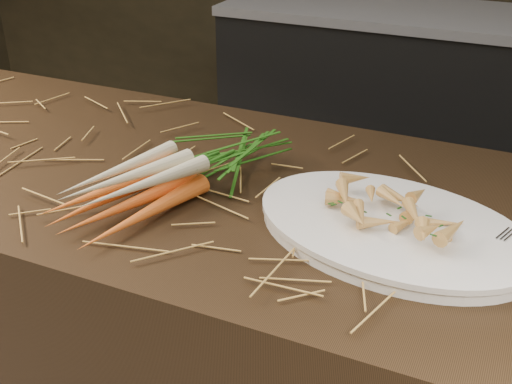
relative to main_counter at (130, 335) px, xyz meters
The scene contains 7 objects.
main_counter is the anchor object (origin of this frame).
back_counter 1.90m from the main_counter, 80.93° to the left, with size 1.82×0.62×0.84m.
straw_bedding 0.46m from the main_counter, 90.00° to the left, with size 1.40×0.60×0.02m, color olive, non-canonical shape.
root_veg_bunch 0.54m from the main_counter, ahead, with size 0.29×0.51×0.09m.
serving_platter 0.74m from the main_counter, ahead, with size 0.44×0.29×0.02m, color white, non-canonical shape.
roasted_veg_heap 0.76m from the main_counter, ahead, with size 0.21×0.15×0.05m, color #BB7F36, non-canonical shape.
serving_fork 0.87m from the main_counter, ahead, with size 0.01×0.16×0.00m, color silver.
Camera 1 is at (0.74, -0.62, 1.43)m, focal length 45.00 mm.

